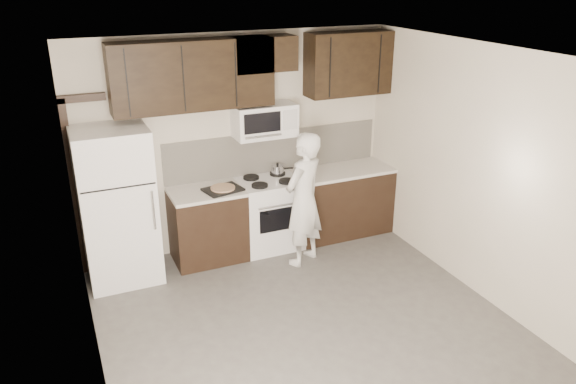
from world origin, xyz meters
TOP-DOWN VIEW (x-y plane):
  - floor at (0.00, 0.00)m, footprint 4.50×4.50m
  - back_wall at (0.00, 2.25)m, footprint 4.00×0.00m
  - ceiling at (0.00, 0.00)m, footprint 4.50×4.50m
  - counter_run at (0.60, 1.94)m, footprint 2.95×0.64m
  - stove at (0.30, 1.94)m, footprint 0.76×0.66m
  - backsplash at (0.50, 2.24)m, footprint 2.90×0.02m
  - upper_cabinets at (0.21, 2.08)m, footprint 3.48×0.35m
  - microwave at (0.30, 2.06)m, footprint 0.76×0.42m
  - refrigerator at (-1.55, 1.89)m, footprint 0.80×0.76m
  - door_trim at (-1.92, 2.21)m, footprint 0.50×0.08m
  - saucepan at (0.48, 2.09)m, footprint 0.28×0.16m
  - baking_tray at (-0.33, 1.85)m, footprint 0.49×0.41m
  - pizza at (-0.33, 1.85)m, footprint 0.35×0.35m
  - person at (0.52, 1.39)m, footprint 0.72×0.64m

SIDE VIEW (x-z plane):
  - floor at x=0.00m, z-range 0.00..0.00m
  - counter_run at x=0.60m, z-range 0.00..0.91m
  - stove at x=0.30m, z-range -0.01..0.93m
  - person at x=0.52m, z-range 0.00..1.65m
  - refrigerator at x=-1.55m, z-range 0.00..1.80m
  - baking_tray at x=-0.33m, z-range 0.91..0.93m
  - pizza at x=-0.33m, z-range 0.93..0.95m
  - saucepan at x=0.48m, z-range 0.90..1.05m
  - backsplash at x=0.50m, z-range 0.91..1.45m
  - door_trim at x=-1.92m, z-range 0.19..2.31m
  - back_wall at x=0.00m, z-range -0.65..3.35m
  - microwave at x=0.30m, z-range 1.45..1.85m
  - upper_cabinets at x=0.21m, z-range 1.89..2.67m
  - ceiling at x=0.00m, z-range 2.70..2.70m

